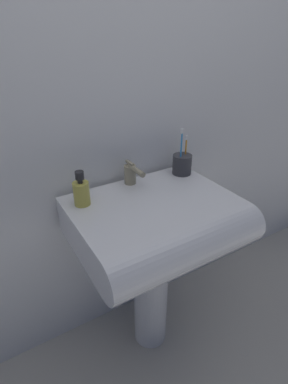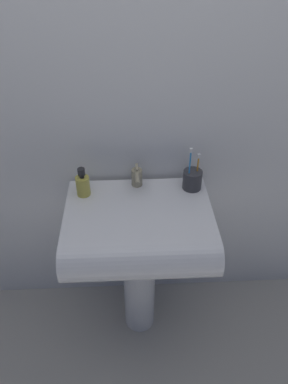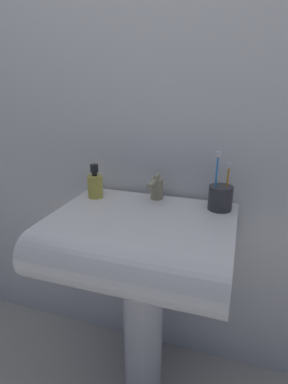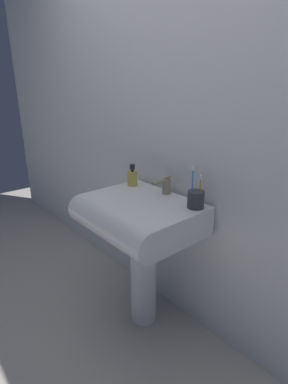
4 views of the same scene
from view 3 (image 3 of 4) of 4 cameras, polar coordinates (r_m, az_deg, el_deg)
name	(u,v)px [view 3 (image 3 of 4)]	position (r m, az deg, el deg)	size (l,w,h in m)	color
ground_plane	(143,382)	(1.56, -0.16, -32.42)	(6.00, 6.00, 0.00)	#ADA89E
wall_back	(164,93)	(1.21, 3.87, 18.31)	(5.00, 0.05, 2.40)	white
sink_pedestal	(143,324)	(1.32, -0.18, -23.82)	(0.16, 0.16, 0.64)	white
sink_basin	(138,243)	(1.03, -1.22, -9.71)	(0.63, 0.51, 0.16)	white
faucet	(156,187)	(1.18, 2.24, 0.90)	(0.05, 0.14, 0.10)	tan
toothbrush_cup	(220,197)	(1.12, 14.33, -1.00)	(0.09, 0.09, 0.22)	#38383D
soap_bottle	(95,185)	(1.22, -9.29, 1.38)	(0.06, 0.06, 0.14)	gold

